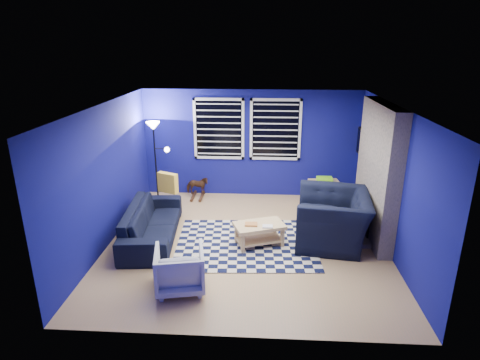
{
  "coord_description": "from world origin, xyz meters",
  "views": [
    {
      "loc": [
        0.28,
        -6.59,
        3.49
      ],
      "look_at": [
        -0.13,
        0.3,
        1.12
      ],
      "focal_mm": 30.0,
      "sensor_mm": 36.0,
      "label": 1
    }
  ],
  "objects_px": {
    "coffee_table": "(259,230)",
    "tv": "(363,144)",
    "floor_lamp": "(155,137)",
    "sofa": "(152,223)",
    "armchair_big": "(333,218)",
    "cabinet": "(324,193)",
    "rocking_horse": "(197,186)",
    "armchair_bent": "(180,269)"
  },
  "relations": [
    {
      "from": "tv",
      "to": "armchair_big",
      "type": "distance_m",
      "value": 2.26
    },
    {
      "from": "coffee_table",
      "to": "floor_lamp",
      "type": "relative_size",
      "value": 0.54
    },
    {
      "from": "sofa",
      "to": "armchair_big",
      "type": "relative_size",
      "value": 1.53
    },
    {
      "from": "sofa",
      "to": "armchair_big",
      "type": "xyz_separation_m",
      "value": [
        3.32,
        0.07,
        0.15
      ]
    },
    {
      "from": "rocking_horse",
      "to": "floor_lamp",
      "type": "relative_size",
      "value": 0.29
    },
    {
      "from": "rocking_horse",
      "to": "sofa",
      "type": "bearing_deg",
      "value": 165.87
    },
    {
      "from": "sofa",
      "to": "cabinet",
      "type": "xyz_separation_m",
      "value": [
        3.42,
        1.87,
        -0.04
      ]
    },
    {
      "from": "tv",
      "to": "armchair_bent",
      "type": "relative_size",
      "value": 1.38
    },
    {
      "from": "tv",
      "to": "cabinet",
      "type": "xyz_separation_m",
      "value": [
        -0.79,
        -0.05,
        -1.11
      ]
    },
    {
      "from": "armchair_big",
      "to": "rocking_horse",
      "type": "relative_size",
      "value": 2.72
    },
    {
      "from": "sofa",
      "to": "floor_lamp",
      "type": "height_order",
      "value": "floor_lamp"
    },
    {
      "from": "floor_lamp",
      "to": "cabinet",
      "type": "bearing_deg",
      "value": -0.62
    },
    {
      "from": "sofa",
      "to": "rocking_horse",
      "type": "height_order",
      "value": "sofa"
    },
    {
      "from": "tv",
      "to": "cabinet",
      "type": "bearing_deg",
      "value": -176.12
    },
    {
      "from": "cabinet",
      "to": "rocking_horse",
      "type": "bearing_deg",
      "value": 169.05
    },
    {
      "from": "tv",
      "to": "floor_lamp",
      "type": "height_order",
      "value": "floor_lamp"
    },
    {
      "from": "sofa",
      "to": "armchair_bent",
      "type": "relative_size",
      "value": 3.04
    },
    {
      "from": "rocking_horse",
      "to": "tv",
      "type": "bearing_deg",
      "value": -94.07
    },
    {
      "from": "coffee_table",
      "to": "tv",
      "type": "bearing_deg",
      "value": 43.2
    },
    {
      "from": "rocking_horse",
      "to": "floor_lamp",
      "type": "distance_m",
      "value": 1.51
    },
    {
      "from": "armchair_big",
      "to": "floor_lamp",
      "type": "bearing_deg",
      "value": -109.23
    },
    {
      "from": "sofa",
      "to": "armchair_bent",
      "type": "bearing_deg",
      "value": -157.04
    },
    {
      "from": "coffee_table",
      "to": "cabinet",
      "type": "relative_size",
      "value": 1.42
    },
    {
      "from": "coffee_table",
      "to": "cabinet",
      "type": "height_order",
      "value": "cabinet"
    },
    {
      "from": "armchair_big",
      "to": "cabinet",
      "type": "xyz_separation_m",
      "value": [
        0.1,
        1.81,
        -0.18
      ]
    },
    {
      "from": "tv",
      "to": "armchair_big",
      "type": "relative_size",
      "value": 0.7
    },
    {
      "from": "tv",
      "to": "sofa",
      "type": "distance_m",
      "value": 4.75
    },
    {
      "from": "sofa",
      "to": "armchair_bent",
      "type": "height_order",
      "value": "armchair_bent"
    },
    {
      "from": "floor_lamp",
      "to": "coffee_table",
      "type": "bearing_deg",
      "value": -41.11
    },
    {
      "from": "coffee_table",
      "to": "cabinet",
      "type": "distance_m",
      "value": 2.47
    },
    {
      "from": "tv",
      "to": "sofa",
      "type": "relative_size",
      "value": 0.45
    },
    {
      "from": "rocking_horse",
      "to": "armchair_big",
      "type": "bearing_deg",
      "value": -127.11
    },
    {
      "from": "armchair_big",
      "to": "armchair_bent",
      "type": "distance_m",
      "value": 2.97
    },
    {
      "from": "floor_lamp",
      "to": "armchair_big",
      "type": "bearing_deg",
      "value": -26.57
    },
    {
      "from": "rocking_horse",
      "to": "cabinet",
      "type": "bearing_deg",
      "value": -95.97
    },
    {
      "from": "floor_lamp",
      "to": "rocking_horse",
      "type": "bearing_deg",
      "value": 14.06
    },
    {
      "from": "tv",
      "to": "floor_lamp",
      "type": "relative_size",
      "value": 0.54
    },
    {
      "from": "sofa",
      "to": "coffee_table",
      "type": "bearing_deg",
      "value": -99.56
    },
    {
      "from": "coffee_table",
      "to": "armchair_big",
      "type": "bearing_deg",
      "value": 9.31
    },
    {
      "from": "sofa",
      "to": "rocking_horse",
      "type": "distance_m",
      "value": 2.19
    },
    {
      "from": "tv",
      "to": "floor_lamp",
      "type": "xyz_separation_m",
      "value": [
        -4.58,
        -0.01,
        0.11
      ]
    },
    {
      "from": "armchair_big",
      "to": "cabinet",
      "type": "bearing_deg",
      "value": -175.73
    }
  ]
}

